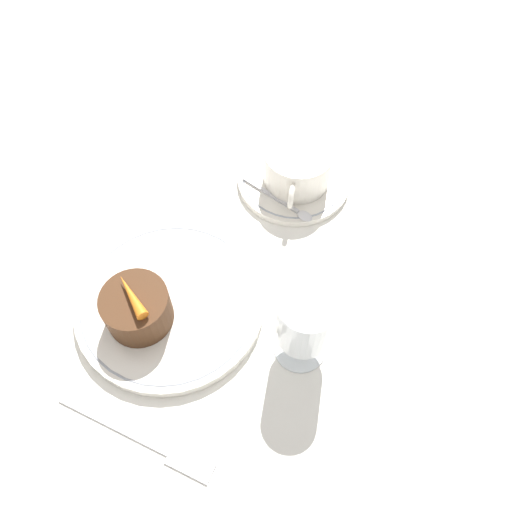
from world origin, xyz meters
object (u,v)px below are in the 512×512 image
(dinner_plate, at_px, (170,304))
(fork, at_px, (151,444))
(wine_glass, at_px, (305,323))
(dessert_cake, at_px, (137,308))
(coffee_cup, at_px, (297,166))

(dinner_plate, xyz_separation_m, fork, (0.16, 0.02, -0.01))
(fork, bearing_deg, dinner_plate, -171.12)
(wine_glass, relative_size, fork, 0.61)
(dessert_cake, bearing_deg, dinner_plate, 134.54)
(coffee_cup, height_order, fork, coffee_cup)
(coffee_cup, xyz_separation_m, fork, (0.38, -0.10, -0.04))
(fork, bearing_deg, dessert_cake, -159.05)
(wine_glass, distance_m, dessert_cake, 0.19)
(coffee_cup, xyz_separation_m, wine_glass, (0.24, 0.04, 0.03))
(coffee_cup, distance_m, dessert_cake, 0.29)
(dinner_plate, distance_m, dessert_cake, 0.05)
(coffee_cup, distance_m, wine_glass, 0.25)
(coffee_cup, height_order, wine_glass, wine_glass)
(dinner_plate, height_order, fork, dinner_plate)
(dinner_plate, distance_m, wine_glass, 0.18)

